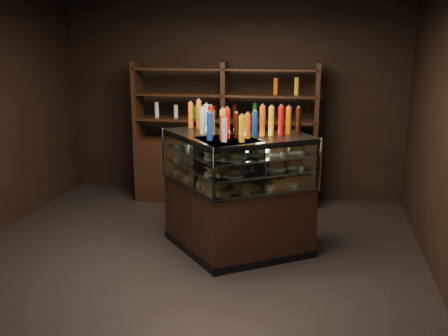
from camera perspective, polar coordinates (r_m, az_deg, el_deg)
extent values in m
plane|color=black|center=(5.44, -4.17, -10.53)|extent=(5.00, 5.00, 0.00)
cube|color=black|center=(7.40, 0.83, 8.35)|extent=(5.00, 0.02, 3.00)
cube|color=black|center=(2.73, -18.90, -3.34)|extent=(5.00, 0.02, 3.00)
cube|color=black|center=(5.41, 3.58, -6.23)|extent=(1.31, 1.14, 0.77)
cube|color=black|center=(5.54, 3.52, -9.57)|extent=(1.35, 1.18, 0.08)
cube|color=black|center=(5.16, 3.74, 3.16)|extent=(1.31, 1.14, 0.06)
cube|color=silver|center=(5.28, 3.65, -2.21)|extent=(1.24, 1.08, 0.02)
cube|color=silver|center=(5.23, 3.68, -0.31)|extent=(1.24, 1.08, 0.02)
cube|color=silver|center=(5.19, 3.71, 1.43)|extent=(1.24, 1.08, 0.02)
cube|color=white|center=(4.95, 5.23, -0.25)|extent=(0.99, 0.66, 0.54)
cylinder|color=silver|center=(5.25, 10.91, 0.40)|extent=(0.03, 0.03, 0.56)
cylinder|color=silver|center=(4.72, -1.20, -0.91)|extent=(0.03, 0.03, 0.56)
cube|color=black|center=(5.55, -1.47, -5.64)|extent=(1.22, 1.27, 0.77)
cube|color=black|center=(5.68, -1.45, -8.91)|extent=(1.26, 1.31, 0.08)
cube|color=black|center=(5.31, -1.53, 3.51)|extent=(1.22, 1.27, 0.06)
cube|color=silver|center=(5.43, -1.50, -1.72)|extent=(1.16, 1.21, 0.02)
cube|color=silver|center=(5.38, -1.51, 0.13)|extent=(1.16, 1.21, 0.02)
cube|color=silver|center=(5.34, -1.52, 1.83)|extent=(1.16, 1.21, 0.02)
cube|color=white|center=(5.22, -4.45, 0.57)|extent=(0.79, 0.89, 0.54)
cylinder|color=silver|center=(4.72, -1.20, -0.91)|extent=(0.03, 0.03, 0.56)
cylinder|color=silver|center=(5.75, -6.93, 1.81)|extent=(0.03, 0.03, 0.56)
cube|color=#C08745|center=(5.06, -1.27, -2.51)|extent=(0.20, 0.17, 0.06)
cube|color=#C08745|center=(5.11, 0.22, -2.33)|extent=(0.20, 0.17, 0.06)
cube|color=#C08745|center=(5.16, 1.67, -2.16)|extent=(0.20, 0.17, 0.06)
cube|color=#C08745|center=(5.22, 3.09, -1.99)|extent=(0.20, 0.17, 0.06)
cube|color=#C08745|center=(5.27, 4.49, -1.82)|extent=(0.20, 0.17, 0.06)
cube|color=#C08745|center=(5.34, 5.84, -1.65)|extent=(0.20, 0.17, 0.06)
cube|color=#C08745|center=(5.40, 7.17, -1.49)|extent=(0.20, 0.17, 0.06)
cube|color=#C08745|center=(5.47, 8.47, -1.33)|extent=(0.20, 0.17, 0.06)
cylinder|color=white|center=(5.05, -0.90, -0.61)|extent=(0.24, 0.24, 0.01)
cube|color=#C08745|center=(5.04, -0.90, -0.23)|extent=(0.19, 0.16, 0.05)
cylinder|color=white|center=(5.14, 1.43, -0.36)|extent=(0.24, 0.24, 0.01)
cube|color=#C08745|center=(5.13, 1.43, 0.01)|extent=(0.19, 0.16, 0.05)
cylinder|color=white|center=(5.23, 3.68, -0.13)|extent=(0.24, 0.24, 0.01)
cube|color=#C08745|center=(5.22, 3.69, 0.24)|extent=(0.19, 0.16, 0.05)
cylinder|color=white|center=(5.33, 5.85, 0.11)|extent=(0.24, 0.24, 0.01)
cube|color=#C08745|center=(5.32, 5.86, 0.47)|extent=(0.19, 0.16, 0.05)
cylinder|color=white|center=(5.43, 7.94, 0.33)|extent=(0.24, 0.24, 0.01)
cube|color=#C08745|center=(5.42, 7.96, 0.68)|extent=(0.19, 0.16, 0.05)
cylinder|color=white|center=(5.01, -0.91, 1.19)|extent=(0.24, 0.24, 0.02)
cube|color=#C08745|center=(5.01, -0.91, 1.57)|extent=(0.19, 0.16, 0.05)
cylinder|color=white|center=(5.10, 1.44, 1.41)|extent=(0.24, 0.24, 0.02)
cube|color=#C08745|center=(5.09, 1.44, 1.79)|extent=(0.19, 0.16, 0.05)
cylinder|color=white|center=(5.19, 3.71, 1.62)|extent=(0.24, 0.24, 0.02)
cube|color=#C08745|center=(5.18, 3.72, 1.99)|extent=(0.19, 0.16, 0.05)
cylinder|color=white|center=(5.29, 5.90, 1.82)|extent=(0.24, 0.24, 0.02)
cube|color=#C08745|center=(5.28, 5.91, 2.18)|extent=(0.19, 0.16, 0.05)
cylinder|color=white|center=(5.39, 8.00, 2.01)|extent=(0.24, 0.24, 0.02)
cube|color=#C08745|center=(5.39, 8.02, 2.37)|extent=(0.19, 0.16, 0.05)
cube|color=#C08745|center=(5.83, -4.10, -0.22)|extent=(0.19, 0.19, 0.06)
cube|color=#C08745|center=(5.71, -3.47, -0.53)|extent=(0.19, 0.19, 0.06)
cube|color=#C08745|center=(5.58, -2.82, -0.86)|extent=(0.19, 0.19, 0.06)
cube|color=#C08745|center=(5.46, -2.13, -1.20)|extent=(0.19, 0.19, 0.06)
cube|color=#C08745|center=(5.34, -1.41, -1.56)|extent=(0.19, 0.19, 0.06)
cube|color=#C08745|center=(5.23, -0.66, -1.93)|extent=(0.19, 0.19, 0.06)
cube|color=#C08745|center=(5.11, 0.12, -2.32)|extent=(0.19, 0.19, 0.06)
cube|color=#C08745|center=(4.99, 0.95, -2.73)|extent=(0.19, 0.19, 0.06)
cylinder|color=white|center=(5.76, -3.66, 1.26)|extent=(0.24, 0.24, 0.01)
cube|color=#C08745|center=(5.75, -3.67, 1.60)|extent=(0.18, 0.18, 0.05)
cylinder|color=white|center=(5.57, -2.62, 0.80)|extent=(0.24, 0.24, 0.01)
cube|color=#C08745|center=(5.56, -2.63, 1.15)|extent=(0.18, 0.18, 0.05)
cylinder|color=white|center=(5.38, -1.51, 0.31)|extent=(0.24, 0.24, 0.01)
cube|color=#C08745|center=(5.37, -1.51, 0.67)|extent=(0.18, 0.18, 0.05)
cylinder|color=white|center=(5.19, -0.32, -0.21)|extent=(0.24, 0.24, 0.01)
cube|color=#C08745|center=(5.18, -0.32, 0.16)|extent=(0.18, 0.18, 0.05)
cylinder|color=white|center=(5.00, 0.96, -0.78)|extent=(0.24, 0.24, 0.01)
cube|color=#C08745|center=(4.99, 0.97, -0.40)|extent=(0.18, 0.18, 0.05)
cylinder|color=white|center=(5.73, -3.69, 2.85)|extent=(0.24, 0.24, 0.02)
cube|color=#C08745|center=(5.72, -3.69, 3.19)|extent=(0.18, 0.18, 0.05)
cylinder|color=white|center=(5.53, -2.64, 2.45)|extent=(0.24, 0.24, 0.02)
cube|color=#C08745|center=(5.52, -2.65, 2.80)|extent=(0.18, 0.18, 0.05)
cylinder|color=white|center=(5.34, -1.52, 2.01)|extent=(0.24, 0.24, 0.02)
cube|color=#C08745|center=(5.33, -1.53, 2.37)|extent=(0.18, 0.18, 0.05)
cylinder|color=white|center=(5.15, -0.32, 1.54)|extent=(0.24, 0.24, 0.02)
cube|color=#C08745|center=(5.14, -0.32, 1.92)|extent=(0.18, 0.18, 0.05)
cylinder|color=white|center=(4.96, 0.97, 1.04)|extent=(0.24, 0.24, 0.02)
cube|color=#C08745|center=(4.95, 0.97, 1.43)|extent=(0.18, 0.18, 0.05)
cylinder|color=yellow|center=(4.93, -1.43, 4.67)|extent=(0.06, 0.06, 0.28)
cylinder|color=silver|center=(4.91, -1.44, 6.39)|extent=(0.03, 0.03, 0.02)
cylinder|color=#147223|center=(4.97, -0.36, 4.74)|extent=(0.06, 0.06, 0.28)
cylinder|color=silver|center=(4.95, -0.36, 6.46)|extent=(0.03, 0.03, 0.02)
cylinder|color=black|center=(5.01, 0.69, 4.82)|extent=(0.06, 0.06, 0.28)
cylinder|color=silver|center=(4.98, 0.70, 6.52)|extent=(0.03, 0.03, 0.02)
cylinder|color=#D8590A|center=(5.04, 1.74, 4.89)|extent=(0.06, 0.06, 0.28)
cylinder|color=silver|center=(5.02, 1.75, 6.57)|extent=(0.03, 0.03, 0.02)
cylinder|color=#B20C0A|center=(5.09, 2.76, 4.95)|extent=(0.06, 0.06, 0.28)
cylinder|color=silver|center=(5.06, 2.78, 6.63)|extent=(0.03, 0.03, 0.02)
cylinder|color=silver|center=(5.13, 3.77, 5.02)|extent=(0.06, 0.06, 0.28)
cylinder|color=silver|center=(5.10, 3.80, 6.68)|extent=(0.03, 0.03, 0.02)
cylinder|color=#0F38B2|center=(5.17, 4.76, 5.08)|extent=(0.06, 0.06, 0.28)
cylinder|color=silver|center=(5.15, 4.80, 6.73)|extent=(0.03, 0.03, 0.02)
cylinder|color=yellow|center=(5.22, 5.74, 5.14)|extent=(0.06, 0.06, 0.28)
cylinder|color=silver|center=(5.19, 5.78, 6.77)|extent=(0.03, 0.03, 0.02)
cylinder|color=#147223|center=(5.26, 6.69, 5.20)|extent=(0.06, 0.06, 0.28)
cylinder|color=silver|center=(5.24, 6.74, 6.82)|extent=(0.03, 0.03, 0.02)
cylinder|color=black|center=(5.31, 7.63, 5.25)|extent=(0.06, 0.06, 0.28)
cylinder|color=silver|center=(5.29, 7.69, 6.86)|extent=(0.03, 0.03, 0.02)
cylinder|color=#D8590A|center=(5.36, 8.56, 5.31)|extent=(0.06, 0.06, 0.28)
cylinder|color=silver|center=(5.34, 8.62, 6.89)|extent=(0.03, 0.03, 0.02)
cylinder|color=yellow|center=(5.71, -3.95, 6.00)|extent=(0.06, 0.06, 0.28)
cylinder|color=silver|center=(5.69, -3.98, 7.49)|extent=(0.03, 0.03, 0.02)
cylinder|color=#147223|center=(5.62, -3.50, 5.87)|extent=(0.06, 0.06, 0.28)
cylinder|color=silver|center=(5.60, -3.52, 7.39)|extent=(0.03, 0.03, 0.02)
cylinder|color=black|center=(5.54, -3.03, 5.74)|extent=(0.06, 0.06, 0.28)
cylinder|color=silver|center=(5.52, -3.06, 7.28)|extent=(0.03, 0.03, 0.02)
cylinder|color=#D8590A|center=(5.45, -2.55, 5.61)|extent=(0.06, 0.06, 0.28)
cylinder|color=silver|center=(5.43, -2.57, 7.17)|extent=(0.03, 0.03, 0.02)
cylinder|color=#B20C0A|center=(5.36, -2.06, 5.47)|extent=(0.06, 0.06, 0.28)
cylinder|color=silver|center=(5.34, -2.07, 7.05)|extent=(0.03, 0.03, 0.02)
cylinder|color=silver|center=(5.28, -1.55, 5.32)|extent=(0.06, 0.06, 0.28)
cylinder|color=silver|center=(5.26, -1.56, 6.93)|extent=(0.03, 0.03, 0.02)
cylinder|color=#0F38B2|center=(5.19, -1.02, 5.17)|extent=(0.06, 0.06, 0.28)
cylinder|color=silver|center=(5.17, -1.03, 6.81)|extent=(0.03, 0.03, 0.02)
cylinder|color=yellow|center=(5.11, -0.47, 5.01)|extent=(0.06, 0.06, 0.28)
cylinder|color=silver|center=(5.08, -0.48, 6.68)|extent=(0.03, 0.03, 0.02)
cylinder|color=#147223|center=(5.02, 0.09, 4.85)|extent=(0.06, 0.06, 0.28)
cylinder|color=silver|center=(5.00, 0.09, 6.55)|extent=(0.03, 0.03, 0.02)
cylinder|color=black|center=(4.94, 0.67, 4.68)|extent=(0.06, 0.06, 0.28)
cylinder|color=silver|center=(4.92, 0.68, 6.41)|extent=(0.03, 0.03, 0.02)
cylinder|color=#D8590A|center=(4.86, 1.28, 4.51)|extent=(0.06, 0.06, 0.28)
cylinder|color=silver|center=(4.83, 1.29, 6.26)|extent=(0.03, 0.03, 0.02)
cylinder|color=black|center=(5.70, 2.07, -8.39)|extent=(0.21, 0.21, 0.16)
cone|color=#195819|center=(5.59, 2.10, -5.56)|extent=(0.32, 0.32, 0.44)
cone|color=#195819|center=(5.54, 2.11, -4.14)|extent=(0.25, 0.25, 0.31)
cube|color=black|center=(7.16, 0.08, -0.41)|extent=(2.59, 0.52, 0.90)
cube|color=black|center=(7.28, -9.85, 7.63)|extent=(0.08, 0.38, 1.10)
cube|color=black|center=(6.97, 0.08, 7.55)|extent=(0.08, 0.38, 1.10)
cube|color=black|center=(6.89, 10.56, 7.22)|extent=(0.08, 0.38, 1.10)
cube|color=black|center=(7.01, 0.08, 5.52)|extent=(2.54, 0.48, 0.03)
cube|color=black|center=(6.96, 0.08, 8.37)|extent=(2.54, 0.48, 0.03)
cube|color=black|center=(6.93, 0.08, 11.24)|extent=(2.54, 0.48, 0.03)
cylinder|color=yellow|center=(7.21, -7.69, 6.65)|extent=(0.06, 0.06, 0.22)
cylinder|color=#147223|center=(7.13, -5.52, 6.63)|extent=(0.06, 0.06, 0.22)
cylinder|color=black|center=(7.07, -3.31, 6.60)|extent=(0.06, 0.06, 0.22)
cylinder|color=#D8590A|center=(7.01, -1.06, 6.56)|extent=(0.06, 0.06, 0.22)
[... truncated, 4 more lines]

